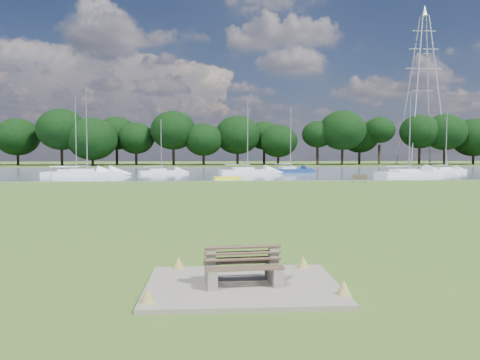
{
  "coord_description": "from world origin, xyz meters",
  "views": [
    {
      "loc": [
        -0.65,
        -24.08,
        3.01
      ],
      "look_at": [
        0.65,
        -2.0,
        1.63
      ],
      "focal_mm": 35.0,
      "sensor_mm": 36.0,
      "label": 1
    }
  ],
  "objects": [
    {
      "name": "sailboat_5",
      "position": [
        9.71,
        37.97,
        0.57
      ],
      "size": [
        6.25,
        3.7,
        8.76
      ],
      "rotation": [
        0.0,
        0.0,
        0.36
      ],
      "color": "navy",
      "rests_on": "river"
    },
    {
      "name": "bench_pair",
      "position": [
        -0.0,
        -14.0,
        0.47
      ],
      "size": [
        1.76,
        1.14,
        0.9
      ],
      "rotation": [
        0.0,
        0.0,
        0.09
      ],
      "color": "gray",
      "rests_on": "concrete_pad"
    },
    {
      "name": "sailboat_4",
      "position": [
        30.71,
        37.17,
        0.51
      ],
      "size": [
        6.04,
        3.22,
        8.18
      ],
      "rotation": [
        0.0,
        0.0,
        0.29
      ],
      "color": "white",
      "rests_on": "river"
    },
    {
      "name": "riverbank_bench",
      "position": [
        12.96,
        18.36,
        0.41
      ],
      "size": [
        1.37,
        0.76,
        0.81
      ],
      "rotation": [
        0.0,
        0.0,
        -0.3
      ],
      "color": "brown",
      "rests_on": "ground"
    },
    {
      "name": "sailboat_9",
      "position": [
        -15.37,
        31.47,
        0.56
      ],
      "size": [
        8.03,
        4.58,
        10.3
      ],
      "rotation": [
        0.0,
        0.0,
        0.33
      ],
      "color": "white",
      "rests_on": "river"
    },
    {
      "name": "pylon",
      "position": [
        42.35,
        70.0,
        20.27
      ],
      "size": [
        7.37,
        5.16,
        32.22
      ],
      "color": "#A8AAAE",
      "rests_on": "far_bank"
    },
    {
      "name": "concrete_pad",
      "position": [
        0.0,
        -14.0,
        0.05
      ],
      "size": [
        4.2,
        3.2,
        0.1
      ],
      "primitive_type": "cube",
      "color": "gray",
      "rests_on": "ground"
    },
    {
      "name": "ground",
      "position": [
        0.0,
        0.0,
        0.0
      ],
      "size": [
        220.0,
        220.0,
        0.0
      ],
      "primitive_type": "plane",
      "color": "#5F6C2D"
    },
    {
      "name": "sailboat_0",
      "position": [
        -7.28,
        36.4,
        0.44
      ],
      "size": [
        5.87,
        3.57,
        6.99
      ],
      "rotation": [
        0.0,
        0.0,
        0.38
      ],
      "color": "white",
      "rests_on": "river"
    },
    {
      "name": "far_bank",
      "position": [
        0.0,
        72.0,
        0.0
      ],
      "size": [
        220.0,
        20.0,
        0.4
      ],
      "primitive_type": "cube",
      "color": "#4C6626",
      "rests_on": "ground"
    },
    {
      "name": "tree_line",
      "position": [
        -4.55,
        68.0,
        6.12
      ],
      "size": [
        131.57,
        8.51,
        10.3
      ],
      "color": "black",
      "rests_on": "far_bank"
    },
    {
      "name": "sailboat_3",
      "position": [
        3.71,
        34.98,
        0.58
      ],
      "size": [
        7.42,
        3.42,
        9.48
      ],
      "rotation": [
        0.0,
        0.0,
        0.2
      ],
      "color": "white",
      "rests_on": "river"
    },
    {
      "name": "sailboat_8",
      "position": [
        -16.71,
        31.86,
        0.51
      ],
      "size": [
        7.73,
        2.26,
        9.42
      ],
      "rotation": [
        0.0,
        0.0,
        0.01
      ],
      "color": "white",
      "rests_on": "river"
    },
    {
      "name": "sailboat_1",
      "position": [
        22.26,
        29.33,
        0.53
      ],
      "size": [
        8.65,
        5.03,
        9.84
      ],
      "rotation": [
        0.0,
        0.0,
        0.35
      ],
      "color": "white",
      "rests_on": "river"
    },
    {
      "name": "river",
      "position": [
        0.0,
        42.0,
        0.0
      ],
      "size": [
        220.0,
        40.0,
        0.1
      ],
      "primitive_type": "cube",
      "color": "slate",
      "rests_on": "ground"
    },
    {
      "name": "kayak",
      "position": [
        0.84,
        24.23,
        0.19
      ],
      "size": [
        2.94,
        1.71,
        0.29
      ],
      "primitive_type": "cube",
      "rotation": [
        0.0,
        0.0,
        0.38
      ],
      "color": "#FFF71B",
      "rests_on": "river"
    }
  ]
}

